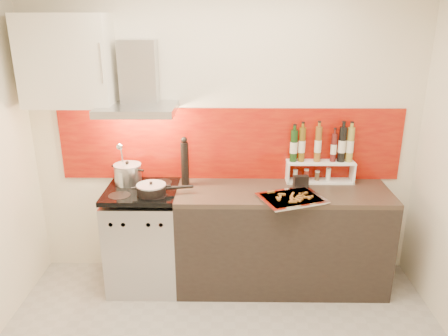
{
  "coord_description": "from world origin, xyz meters",
  "views": [
    {
      "loc": [
        0.04,
        -2.31,
        2.29
      ],
      "look_at": [
        0.0,
        0.95,
        1.15
      ],
      "focal_mm": 35.0,
      "sensor_mm": 36.0,
      "label": 1
    }
  ],
  "objects_px": {
    "counter": "(281,238)",
    "stock_pot": "(128,174)",
    "pepper_mill": "(185,162)",
    "saute_pan": "(152,189)",
    "range_stove": "(145,238)",
    "baking_tray": "(292,198)"
  },
  "relations": [
    {
      "from": "saute_pan",
      "to": "pepper_mill",
      "type": "bearing_deg",
      "value": 43.8
    },
    {
      "from": "pepper_mill",
      "to": "baking_tray",
      "type": "distance_m",
      "value": 0.95
    },
    {
      "from": "stock_pot",
      "to": "pepper_mill",
      "type": "xyz_separation_m",
      "value": [
        0.5,
        -0.01,
        0.11
      ]
    },
    {
      "from": "saute_pan",
      "to": "pepper_mill",
      "type": "height_order",
      "value": "pepper_mill"
    },
    {
      "from": "stock_pot",
      "to": "pepper_mill",
      "type": "relative_size",
      "value": 0.55
    },
    {
      "from": "range_stove",
      "to": "stock_pot",
      "type": "relative_size",
      "value": 3.85
    },
    {
      "from": "range_stove",
      "to": "counter",
      "type": "bearing_deg",
      "value": 0.23
    },
    {
      "from": "range_stove",
      "to": "stock_pot",
      "type": "distance_m",
      "value": 0.59
    },
    {
      "from": "saute_pan",
      "to": "baking_tray",
      "type": "distance_m",
      "value": 1.13
    },
    {
      "from": "counter",
      "to": "stock_pot",
      "type": "bearing_deg",
      "value": 174.57
    },
    {
      "from": "range_stove",
      "to": "saute_pan",
      "type": "distance_m",
      "value": 0.54
    },
    {
      "from": "range_stove",
      "to": "counter",
      "type": "relative_size",
      "value": 0.51
    },
    {
      "from": "saute_pan",
      "to": "stock_pot",
      "type": "bearing_deg",
      "value": 135.58
    },
    {
      "from": "saute_pan",
      "to": "pepper_mill",
      "type": "distance_m",
      "value": 0.38
    },
    {
      "from": "range_stove",
      "to": "baking_tray",
      "type": "bearing_deg",
      "value": -9.05
    },
    {
      "from": "range_stove",
      "to": "saute_pan",
      "type": "xyz_separation_m",
      "value": [
        0.12,
        -0.11,
        0.51
      ]
    },
    {
      "from": "stock_pot",
      "to": "saute_pan",
      "type": "distance_m",
      "value": 0.35
    },
    {
      "from": "pepper_mill",
      "to": "counter",
      "type": "bearing_deg",
      "value": -7.98
    },
    {
      "from": "pepper_mill",
      "to": "baking_tray",
      "type": "bearing_deg",
      "value": -20.03
    },
    {
      "from": "counter",
      "to": "saute_pan",
      "type": "relative_size",
      "value": 3.92
    },
    {
      "from": "pepper_mill",
      "to": "baking_tray",
      "type": "height_order",
      "value": "pepper_mill"
    },
    {
      "from": "counter",
      "to": "stock_pot",
      "type": "distance_m",
      "value": 1.45
    }
  ]
}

